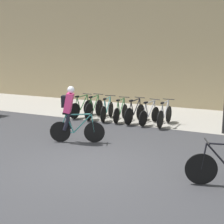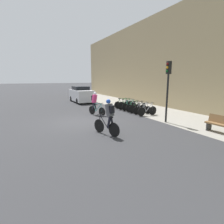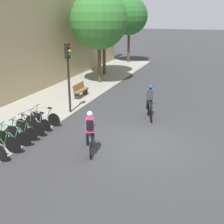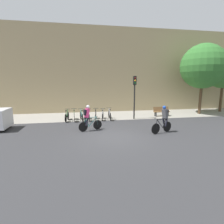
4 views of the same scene
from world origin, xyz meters
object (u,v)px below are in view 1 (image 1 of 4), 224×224
at_px(parked_bike_1, 94,108).
at_px(parked_bike_2, 107,110).
at_px(cyclist_pink, 71,113).
at_px(parked_bike_3, 121,112).
at_px(parked_bike_4, 135,113).
at_px(parked_bike_6, 165,115).
at_px(parked_bike_0, 82,108).
at_px(parked_bike_5, 149,114).

xyz_separation_m(parked_bike_1, parked_bike_2, (0.61, -0.00, -0.02)).
distance_m(cyclist_pink, parked_bike_3, 3.44).
height_order(parked_bike_4, parked_bike_6, parked_bike_6).
distance_m(parked_bike_3, parked_bike_4, 0.61).
relative_size(parked_bike_0, parked_bike_3, 1.03).
height_order(parked_bike_0, parked_bike_3, parked_bike_0).
bearing_deg(parked_bike_6, parked_bike_0, 179.99).
relative_size(cyclist_pink, parked_bike_0, 1.09).
relative_size(parked_bike_1, parked_bike_2, 1.03).
bearing_deg(parked_bike_3, parked_bike_2, -179.97).
bearing_deg(parked_bike_4, parked_bike_1, 179.98).
xyz_separation_m(cyclist_pink, parked_bike_4, (0.79, 3.38, -0.55)).
bearing_deg(parked_bike_4, parked_bike_0, 179.98).
bearing_deg(parked_bike_5, parked_bike_2, -180.00).
relative_size(parked_bike_4, parked_bike_6, 0.97).
height_order(cyclist_pink, parked_bike_4, cyclist_pink).
bearing_deg(parked_bike_5, cyclist_pink, -112.53).
bearing_deg(parked_bike_3, parked_bike_1, 179.96).
relative_size(cyclist_pink, parked_bike_2, 1.06).
height_order(cyclist_pink, parked_bike_3, cyclist_pink).
distance_m(parked_bike_1, parked_bike_4, 1.84).
height_order(parked_bike_5, parked_bike_6, parked_bike_6).
xyz_separation_m(parked_bike_3, parked_bike_5, (1.22, -0.00, -0.00)).
relative_size(parked_bike_1, parked_bike_5, 1.10).
relative_size(parked_bike_0, parked_bike_5, 1.04).
bearing_deg(parked_bike_6, parked_bike_1, 179.98).
relative_size(parked_bike_0, parked_bike_2, 0.97).
distance_m(parked_bike_2, parked_bike_6, 2.45).
bearing_deg(parked_bike_1, cyclist_pink, -72.81).
xyz_separation_m(parked_bike_5, parked_bike_6, (0.61, 0.00, 0.02)).
distance_m(parked_bike_3, parked_bike_6, 1.84).
height_order(cyclist_pink, parked_bike_2, cyclist_pink).
height_order(parked_bike_1, parked_bike_5, parked_bike_1).
height_order(parked_bike_1, parked_bike_4, parked_bike_1).
relative_size(parked_bike_1, parked_bike_4, 1.03).
bearing_deg(parked_bike_6, parked_bike_5, -179.98).
xyz_separation_m(parked_bike_0, parked_bike_5, (3.07, -0.00, -0.02)).
xyz_separation_m(parked_bike_0, parked_bike_6, (3.68, -0.00, 0.00)).
distance_m(parked_bike_0, parked_bike_4, 2.45).
distance_m(parked_bike_1, parked_bike_5, 2.45).
bearing_deg(parked_bike_2, parked_bike_1, 179.88).
bearing_deg(parked_bike_2, parked_bike_4, 0.02).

